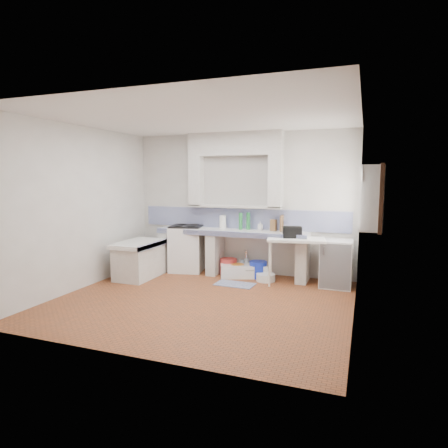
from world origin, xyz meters
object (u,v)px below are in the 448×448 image
(stove, at_px, (187,249))
(sink, at_px, (244,271))
(fridge, at_px, (336,264))
(side_table, at_px, (296,261))

(stove, bearing_deg, sink, -13.78)
(sink, bearing_deg, fridge, -24.78)
(sink, bearing_deg, stove, 157.41)
(side_table, xyz_separation_m, fridge, (0.69, 0.10, -0.01))
(stove, relative_size, fridge, 1.10)
(sink, distance_m, side_table, 1.12)
(sink, distance_m, fridge, 1.77)
(sink, height_order, fridge, fridge)
(fridge, bearing_deg, sink, 176.41)
(stove, distance_m, sink, 1.29)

